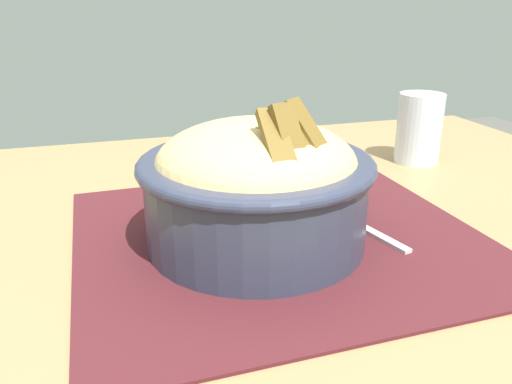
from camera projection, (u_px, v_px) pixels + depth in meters
The scene contains 5 objects.
table at pixel (252, 303), 0.55m from camera, with size 1.06×0.77×0.73m.
placemat at pixel (279, 236), 0.50m from camera, with size 0.38×0.35×0.00m, color #47191E.
bowl at pixel (256, 182), 0.47m from camera, with size 0.22×0.22×0.14m.
fork at pixel (357, 224), 0.52m from camera, with size 0.04×0.13×0.00m.
drinking_glass at pixel (418, 133), 0.72m from camera, with size 0.06×0.06×0.10m.
Camera 1 is at (-0.13, -0.45, 0.95)m, focal length 35.90 mm.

